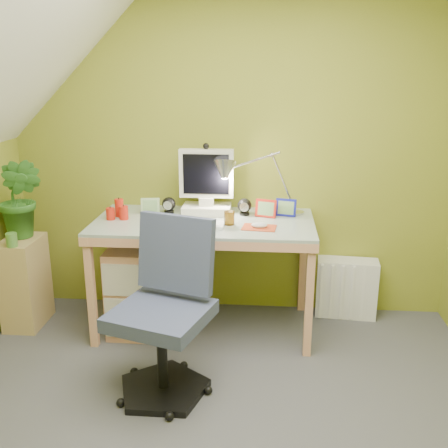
# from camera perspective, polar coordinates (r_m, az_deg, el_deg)

# --- Properties ---
(floor) EXTENTS (3.20, 3.20, 0.01)m
(floor) POSITION_cam_1_polar(r_m,az_deg,el_deg) (2.85, -1.82, -22.90)
(floor) COLOR #4B4B50
(floor) RESTS_ON ground
(wall_back) EXTENTS (3.20, 0.01, 2.40)m
(wall_back) POSITION_cam_1_polar(r_m,az_deg,el_deg) (3.83, 0.75, 7.64)
(wall_back) COLOR olive
(wall_back) RESTS_ON floor
(desk) EXTENTS (1.50, 0.75, 0.80)m
(desk) POSITION_cam_1_polar(r_m,az_deg,el_deg) (3.71, -2.14, -5.55)
(desk) COLOR tan
(desk) RESTS_ON floor
(monitor) EXTENTS (0.36, 0.21, 0.49)m
(monitor) POSITION_cam_1_polar(r_m,az_deg,el_deg) (3.69, -1.91, 4.88)
(monitor) COLOR silver
(monitor) RESTS_ON desk
(speaker_left) EXTENTS (0.11, 0.11, 0.12)m
(speaker_left) POSITION_cam_1_polar(r_m,az_deg,el_deg) (3.75, -6.02, 2.04)
(speaker_left) COLOR black
(speaker_left) RESTS_ON desk
(speaker_right) EXTENTS (0.11, 0.11, 0.12)m
(speaker_right) POSITION_cam_1_polar(r_m,az_deg,el_deg) (3.69, 2.25, 1.89)
(speaker_right) COLOR black
(speaker_right) RESTS_ON desk
(keyboard) EXTENTS (0.46, 0.15, 0.02)m
(keyboard) POSITION_cam_1_polar(r_m,az_deg,el_deg) (3.45, -3.81, -0.05)
(keyboard) COLOR white
(keyboard) RESTS_ON desk
(mousepad) EXTENTS (0.23, 0.18, 0.01)m
(mousepad) POSITION_cam_1_polar(r_m,az_deg,el_deg) (3.42, 3.85, -0.38)
(mousepad) COLOR #B63E1C
(mousepad) RESTS_ON desk
(mouse) EXTENTS (0.11, 0.08, 0.04)m
(mouse) POSITION_cam_1_polar(r_m,az_deg,el_deg) (3.41, 3.85, -0.13)
(mouse) COLOR silver
(mouse) RESTS_ON mousepad
(amber_tumbler) EXTENTS (0.07, 0.07, 0.09)m
(amber_tumbler) POSITION_cam_1_polar(r_m,az_deg,el_deg) (3.47, 0.58, 0.66)
(amber_tumbler) COLOR #885A13
(amber_tumbler) RESTS_ON desk
(candle_cluster) EXTENTS (0.17, 0.15, 0.12)m
(candle_cluster) POSITION_cam_1_polar(r_m,az_deg,el_deg) (3.69, -11.50, 1.58)
(candle_cluster) COLOR red
(candle_cluster) RESTS_ON desk
(photo_frame_red) EXTENTS (0.15, 0.06, 0.12)m
(photo_frame_red) POSITION_cam_1_polar(r_m,az_deg,el_deg) (3.65, 4.57, 1.71)
(photo_frame_red) COLOR red
(photo_frame_red) RESTS_ON desk
(photo_frame_blue) EXTENTS (0.14, 0.05, 0.12)m
(photo_frame_blue) POSITION_cam_1_polar(r_m,az_deg,el_deg) (3.69, 6.75, 1.80)
(photo_frame_blue) COLOR #151994
(photo_frame_blue) RESTS_ON desk
(photo_frame_green) EXTENTS (0.13, 0.04, 0.11)m
(photo_frame_green) POSITION_cam_1_polar(r_m,az_deg,el_deg) (3.76, -8.02, 1.97)
(photo_frame_green) COLOR #96BA80
(photo_frame_green) RESTS_ON desk
(desk_lamp) EXTENTS (0.64, 0.35, 0.66)m
(desk_lamp) POSITION_cam_1_polar(r_m,az_deg,el_deg) (3.65, 5.15, 5.98)
(desk_lamp) COLOR #B3B2B7
(desk_lamp) RESTS_ON desk
(side_ledge) EXTENTS (0.24, 0.37, 0.65)m
(side_ledge) POSITION_cam_1_polar(r_m,az_deg,el_deg) (4.04, -20.85, -5.94)
(side_ledge) COLOR tan
(side_ledge) RESTS_ON floor
(potted_plant) EXTENTS (0.34, 0.29, 0.57)m
(potted_plant) POSITION_cam_1_polar(r_m,az_deg,el_deg) (3.90, -21.25, 2.62)
(potted_plant) COLOR #2E6622
(potted_plant) RESTS_ON side_ledge
(green_cup) EXTENTS (0.08, 0.08, 0.09)m
(green_cup) POSITION_cam_1_polar(r_m,az_deg,el_deg) (3.78, -22.11, -1.61)
(green_cup) COLOR #518839
(green_cup) RESTS_ON side_ledge
(task_chair) EXTENTS (0.71, 0.71, 1.02)m
(task_chair) POSITION_cam_1_polar(r_m,az_deg,el_deg) (2.95, -6.93, -9.48)
(task_chair) COLOR #3A415F
(task_chair) RESTS_ON floor
(radiator) EXTENTS (0.45, 0.21, 0.44)m
(radiator) POSITION_cam_1_polar(r_m,az_deg,el_deg) (4.05, 13.17, -6.78)
(radiator) COLOR silver
(radiator) RESTS_ON floor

